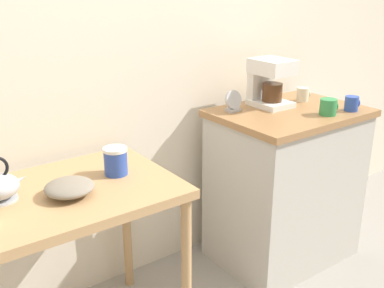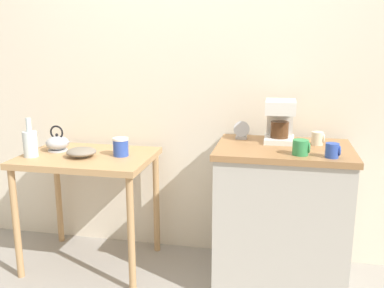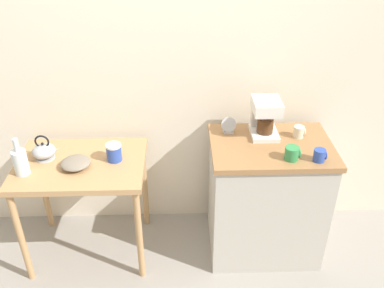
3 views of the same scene
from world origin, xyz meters
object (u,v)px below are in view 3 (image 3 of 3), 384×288
glass_carafe_vase (20,161)px  mug_tall_green (292,153)px  coffee_maker (265,115)px  mug_blue (320,155)px  mug_small_cream (299,132)px  canister_enamel (114,152)px  table_clock (229,126)px  bowl_stoneware (76,163)px  teakettle (44,151)px

glass_carafe_vase → mug_tall_green: bearing=-2.2°
coffee_maker → mug_blue: size_ratio=3.30×
mug_blue → coffee_maker: bearing=129.4°
coffee_maker → mug_small_cream: (0.23, -0.05, -0.10)m
canister_enamel → table_clock: 0.79m
bowl_stoneware → mug_tall_green: bearing=-5.2°
canister_enamel → mug_blue: size_ratio=1.52×
bowl_stoneware → table_clock: (1.01, 0.22, 0.14)m
mug_blue → table_clock: 0.63m
teakettle → mug_blue: 1.78m
bowl_stoneware → mug_tall_green: 1.38m
teakettle → canister_enamel: size_ratio=1.57×
bowl_stoneware → mug_blue: bearing=-5.5°
coffee_maker → mug_blue: bearing=-50.6°
bowl_stoneware → mug_small_cream: size_ratio=2.42×
glass_carafe_vase → mug_small_cream: size_ratio=3.23×
teakettle → canister_enamel: teakettle is taller
mug_blue → mug_tall_green: mug_tall_green is taller
coffee_maker → mug_small_cream: size_ratio=3.29×
coffee_maker → mug_tall_green: coffee_maker is taller
mug_blue → bowl_stoneware: bearing=174.5°
teakettle → coffee_maker: bearing=3.2°
coffee_maker → mug_small_cream: 0.26m
bowl_stoneware → glass_carafe_vase: bearing=-169.7°
bowl_stoneware → glass_carafe_vase: glass_carafe_vase is taller
glass_carafe_vase → mug_blue: bearing=-2.7°
glass_carafe_vase → coffee_maker: size_ratio=0.98×
glass_carafe_vase → mug_tall_green: (1.69, -0.07, 0.07)m
teakettle → coffee_maker: coffee_maker is taller
teakettle → mug_blue: (1.76, -0.26, 0.10)m
bowl_stoneware → table_clock: bearing=12.1°
mug_small_cream → bowl_stoneware: bearing=-174.4°
canister_enamel → bowl_stoneware: bearing=-161.7°
bowl_stoneware → coffee_maker: 1.28m
canister_enamel → mug_tall_green: 1.15m
mug_tall_green → table_clock: (-0.36, 0.34, 0.01)m
table_clock → mug_small_cream: bearing=-8.7°
mug_small_cream → table_clock: 0.47m
bowl_stoneware → teakettle: 0.26m
bowl_stoneware → mug_blue: 1.54m
bowl_stoneware → teakettle: bearing=153.3°
canister_enamel → coffee_maker: bearing=6.7°
mug_small_cream → table_clock: (-0.47, 0.07, 0.01)m
mug_blue → table_clock: size_ratio=0.69×
mug_small_cream → mug_tall_green: mug_tall_green is taller
bowl_stoneware → mug_blue: (1.53, -0.15, 0.12)m
coffee_maker → teakettle: bearing=-176.8°
teakettle → canister_enamel: bearing=-4.3°
mug_tall_green → glass_carafe_vase: bearing=177.8°
bowl_stoneware → canister_enamel: bearing=18.3°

